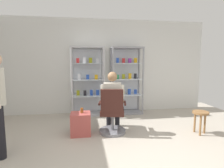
% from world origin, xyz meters
% --- Properties ---
extents(ground_plane, '(7.20, 7.20, 0.00)m').
position_xyz_m(ground_plane, '(0.00, 0.00, 0.00)').
color(ground_plane, '#B2A899').
extents(back_wall, '(6.00, 0.10, 2.70)m').
position_xyz_m(back_wall, '(0.00, 3.00, 1.35)').
color(back_wall, silver).
rests_on(back_wall, ground).
extents(display_cabinet_left, '(0.90, 0.45, 1.90)m').
position_xyz_m(display_cabinet_left, '(-0.55, 2.76, 0.96)').
color(display_cabinet_left, '#B7B7BC').
rests_on(display_cabinet_left, ground).
extents(display_cabinet_right, '(0.90, 0.45, 1.90)m').
position_xyz_m(display_cabinet_right, '(0.55, 2.76, 0.96)').
color(display_cabinet_right, gray).
rests_on(display_cabinet_right, ground).
extents(office_chair, '(0.61, 0.57, 0.96)m').
position_xyz_m(office_chair, '(-0.09, 1.27, 0.39)').
color(office_chair, slate).
rests_on(office_chair, ground).
extents(seated_shopkeeper, '(0.54, 0.61, 1.29)m').
position_xyz_m(seated_shopkeeper, '(-0.06, 1.43, 0.71)').
color(seated_shopkeeper, black).
rests_on(seated_shopkeeper, ground).
extents(storage_crate, '(0.40, 0.36, 0.45)m').
position_xyz_m(storage_crate, '(-0.74, 1.32, 0.23)').
color(storage_crate, '#B24C47').
rests_on(storage_crate, ground).
extents(tea_glass, '(0.06, 0.06, 0.10)m').
position_xyz_m(tea_glass, '(-0.71, 1.34, 0.50)').
color(tea_glass, brown).
rests_on(tea_glass, storage_crate).
extents(wooden_stool, '(0.32, 0.32, 0.47)m').
position_xyz_m(wooden_stool, '(1.71, 0.99, 0.37)').
color(wooden_stool, olive).
rests_on(wooden_stool, ground).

